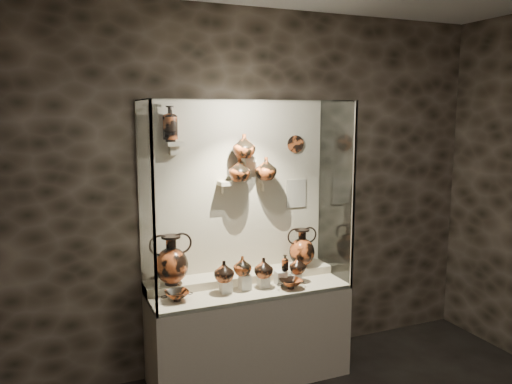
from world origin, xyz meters
The scene contains 35 objects.
wall_back centered at (0.00, 2.50, 1.60)m, with size 5.00×0.02×3.20m, color black.
plinth centered at (0.00, 2.18, 0.40)m, with size 1.70×0.60×0.80m, color #C2B59C.
front_tier centered at (0.00, 2.18, 0.82)m, with size 1.68×0.58×0.03m, color beige.
rear_tier centered at (0.00, 2.35, 0.85)m, with size 1.70×0.25×0.10m, color beige.
back_panel centered at (0.00, 2.50, 1.60)m, with size 1.70×0.03×1.60m, color #C2B59C.
glass_front centered at (0.00, 1.88, 1.60)m, with size 1.70×0.01×1.60m, color white.
glass_left centered at (-0.85, 2.18, 1.60)m, with size 0.01×0.60×1.60m, color white.
glass_right centered at (0.85, 2.18, 1.60)m, with size 0.01×0.60×1.60m, color white.
glass_top centered at (0.00, 2.18, 2.40)m, with size 1.70×0.60×0.01m, color white.
frame_post_left centered at (-0.84, 1.89, 1.60)m, with size 0.02×0.02×1.60m, color gray.
frame_post_right centered at (0.84, 1.89, 1.60)m, with size 0.02×0.02×1.60m, color gray.
pedestal_a centered at (-0.22, 2.13, 0.88)m, with size 0.09×0.09×0.10m, color silver.
pedestal_b centered at (-0.05, 2.13, 0.90)m, with size 0.09×0.09×0.13m, color silver.
pedestal_c centered at (0.12, 2.13, 0.88)m, with size 0.09×0.09×0.09m, color silver.
pedestal_d centered at (0.28, 2.13, 0.89)m, with size 0.09×0.09×0.12m, color silver.
pedestal_e centered at (0.42, 2.13, 0.87)m, with size 0.09×0.09×0.08m, color silver.
bracket_ul centered at (-0.55, 2.42, 2.05)m, with size 0.14×0.12×0.04m, color #C2B59C.
bracket_ca centered at (-0.10, 2.42, 1.70)m, with size 0.14×0.12×0.04m, color #C2B59C.
bracket_cb centered at (0.10, 2.42, 1.90)m, with size 0.10×0.12×0.04m, color #C2B59C.
bracket_cc centered at (0.28, 2.42, 1.70)m, with size 0.14×0.12×0.04m, color #C2B59C.
amphora_left centered at (-0.63, 2.30, 1.11)m, with size 0.33×0.33×0.42m, color #A0451E, non-canonical shape.
amphora_right centered at (0.59, 2.33, 1.08)m, with size 0.28×0.28×0.35m, color #A0451E, non-canonical shape.
jug_a centered at (-0.24, 2.11, 1.02)m, with size 0.17×0.17×0.18m, color #A0451E.
jug_b centered at (-0.07, 2.13, 1.04)m, with size 0.15×0.15×0.16m, color #A6471D.
jug_c centered at (0.11, 2.11, 1.00)m, with size 0.16×0.16×0.17m, color #A0451E.
jug_e centered at (0.44, 2.13, 0.99)m, with size 0.15×0.15×0.15m, color #A0451E.
lekythos_small centered at (0.31, 2.11, 1.03)m, with size 0.07×0.07×0.16m, color #A6471D, non-canonical shape.
kylix_left centered at (-0.64, 2.10, 0.88)m, with size 0.24×0.21×0.10m, color #A6471D, non-canonical shape.
kylix_right centered at (0.32, 2.00, 0.88)m, with size 0.24×0.20×0.10m, color #A0451E, non-canonical shape.
lekythos_tall centered at (-0.59, 2.40, 2.23)m, with size 0.13×0.13×0.33m, color #A0451E, non-canonical shape.
ovoid_vase_a centered at (0.00, 2.37, 1.82)m, with size 0.19×0.19×0.20m, color #A6471D.
ovoid_vase_b centered at (0.04, 2.37, 2.02)m, with size 0.20×0.20×0.21m, color #A6471D.
ovoid_vase_c centered at (0.25, 2.37, 1.82)m, with size 0.19×0.19×0.20m, color #A6471D.
wall_plate centered at (0.58, 2.47, 2.02)m, with size 0.16×0.16×0.02m, color #A84B21.
info_placard centered at (0.60, 2.47, 1.56)m, with size 0.20×0.01×0.26m, color beige.
Camera 1 is at (-1.50, -1.61, 2.30)m, focal length 35.00 mm.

